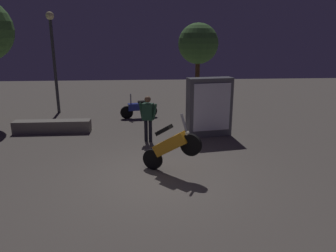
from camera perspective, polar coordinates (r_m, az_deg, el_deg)
The scene contains 8 objects.
ground_plane at distance 7.97m, azimuth -2.01°, elevation -9.38°, with size 40.00×40.00×0.00m, color #605951.
motorcycle_orange_foreground at distance 7.93m, azimuth 0.53°, elevation -3.71°, with size 1.47×0.95×1.63m.
motorcycle_blue_parked_left at distance 13.83m, azimuth -5.39°, elevation 3.29°, with size 1.64×0.49×1.11m.
person_rider_beside at distance 10.42m, azimuth -3.73°, elevation 2.04°, with size 0.64×0.36×1.57m.
streetlamp_near at distance 15.44m, azimuth -20.47°, elevation 13.09°, with size 0.36×0.36×4.59m.
tree_left_bg at distance 16.81m, azimuth 5.59°, elevation 14.82°, with size 2.11×2.11×4.25m.
kiosk_billboard at distance 11.15m, azimuth 7.64°, elevation 3.47°, with size 1.66×0.77×2.10m.
planter_wall_low at distance 12.44m, azimuth -20.55°, elevation -0.05°, with size 2.83×0.50×0.45m.
Camera 1 is at (-0.29, -7.22, 3.36)m, focal length 33.00 mm.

